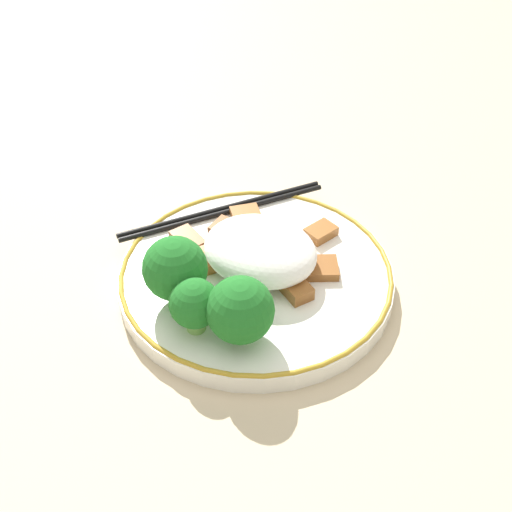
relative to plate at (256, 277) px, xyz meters
name	(u,v)px	position (x,y,z in m)	size (l,w,h in m)	color
ground_plane	(256,285)	(0.00, 0.00, -0.01)	(3.00, 3.00, 0.00)	#C6B28E
plate	(256,277)	(0.00, 0.00, 0.00)	(0.26, 0.26, 0.02)	white
rice_mound	(258,250)	(0.00, -0.01, 0.03)	(0.11, 0.09, 0.04)	white
broccoli_back_left	(175,269)	(0.04, 0.07, 0.04)	(0.06, 0.06, 0.07)	#7FB756
broccoli_back_center	(194,304)	(0.01, 0.09, 0.04)	(0.04, 0.04, 0.05)	#7FB756
broccoli_back_right	(240,310)	(-0.03, 0.08, 0.04)	(0.06, 0.06, 0.06)	#7FB756
meat_near_front	(321,268)	(-0.05, -0.03, 0.01)	(0.04, 0.04, 0.01)	brown
meat_near_left	(295,288)	(-0.05, 0.01, 0.01)	(0.04, 0.03, 0.01)	brown
meat_near_right	(264,236)	(0.02, -0.04, 0.01)	(0.04, 0.04, 0.01)	#9E6633
meat_near_back	(321,232)	(-0.03, -0.08, 0.01)	(0.03, 0.04, 0.01)	#995B28
meat_on_rice_edge	(223,228)	(0.06, -0.03, 0.01)	(0.02, 0.03, 0.01)	brown
meat_mid_left	(187,241)	(0.08, 0.00, 0.01)	(0.04, 0.03, 0.01)	brown
meat_mid_right	(247,217)	(0.05, -0.06, 0.01)	(0.04, 0.04, 0.01)	#995B28
meat_far_scatter	(206,260)	(0.05, 0.01, 0.01)	(0.04, 0.03, 0.01)	#995B28
chopsticks	(223,211)	(0.08, -0.06, 0.01)	(0.14, 0.19, 0.01)	black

